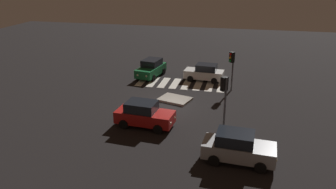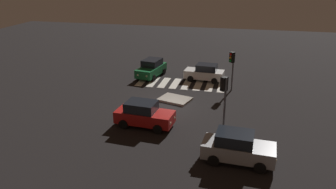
# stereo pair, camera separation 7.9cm
# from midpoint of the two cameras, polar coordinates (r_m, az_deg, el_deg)

# --- Properties ---
(ground_plane) EXTENTS (80.00, 80.00, 0.00)m
(ground_plane) POSITION_cam_midpoint_polar(r_m,az_deg,el_deg) (28.03, 0.08, -1.91)
(ground_plane) COLOR black
(traffic_island) EXTENTS (3.08, 2.63, 0.18)m
(traffic_island) POSITION_cam_midpoint_polar(r_m,az_deg,el_deg) (29.14, 1.28, -0.82)
(traffic_island) COLOR gray
(traffic_island) RESTS_ON ground
(car_green) EXTENTS (2.54, 4.45, 1.85)m
(car_green) POSITION_cam_midpoint_polar(r_m,az_deg,el_deg) (35.36, -2.80, 4.49)
(car_green) COLOR #196B38
(car_green) RESTS_ON ground
(car_white) EXTENTS (4.09, 2.12, 1.74)m
(car_white) POSITION_cam_midpoint_polar(r_m,az_deg,el_deg) (34.26, 6.37, 3.75)
(car_white) COLOR silver
(car_white) RESTS_ON ground
(car_silver) EXTENTS (4.40, 2.25, 1.87)m
(car_silver) POSITION_cam_midpoint_polar(r_m,az_deg,el_deg) (20.31, 11.92, -8.87)
(car_silver) COLOR #9EA0A5
(car_silver) RESTS_ON ground
(car_red) EXTENTS (4.37, 2.28, 1.85)m
(car_red) POSITION_cam_midpoint_polar(r_m,az_deg,el_deg) (24.23, -4.04, -3.40)
(car_red) COLOR red
(car_red) RESTS_ON ground
(traffic_light_west) EXTENTS (0.53, 0.54, 4.14)m
(traffic_light_west) POSITION_cam_midpoint_polar(r_m,az_deg,el_deg) (22.49, 9.66, 0.52)
(traffic_light_west) COLOR #47474C
(traffic_light_west) RESTS_ON ground
(traffic_light_south) EXTENTS (0.54, 0.54, 3.73)m
(traffic_light_south) POSITION_cam_midpoint_polar(r_m,az_deg,el_deg) (31.13, 10.97, 5.53)
(traffic_light_south) COLOR #47474C
(traffic_light_south) RESTS_ON ground
(crosswalk_near) EXTENTS (8.75, 3.20, 0.02)m
(crosswalk_near) POSITION_cam_midpoint_polar(r_m,az_deg,el_deg) (33.28, 2.31, 1.82)
(crosswalk_near) COLOR silver
(crosswalk_near) RESTS_ON ground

